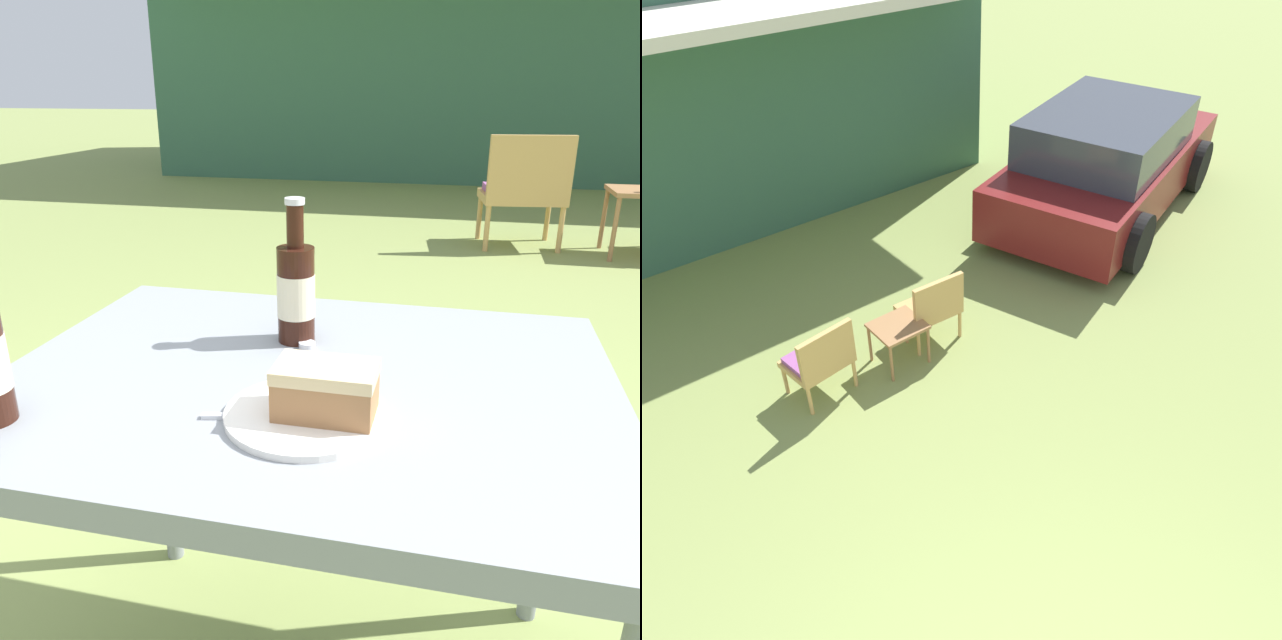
% 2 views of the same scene
% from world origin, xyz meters
% --- Properties ---
extents(parked_car, '(4.35, 2.94, 1.42)m').
position_xyz_m(parked_car, '(5.32, 4.58, 0.69)').
color(parked_car, maroon).
rests_on(parked_car, ground_plane).
extents(wicker_chair_cushioned, '(0.61, 0.51, 0.79)m').
position_xyz_m(wicker_chair_cushioned, '(0.61, 3.80, 0.43)').
color(wicker_chair_cushioned, tan).
rests_on(wicker_chair_cushioned, ground_plane).
extents(wicker_chair_plain, '(0.58, 0.47, 0.79)m').
position_xyz_m(wicker_chair_plain, '(1.85, 3.78, 0.44)').
color(wicker_chair_plain, tan).
rests_on(wicker_chair_plain, ground_plane).
extents(garden_side_table, '(0.48, 0.43, 0.45)m').
position_xyz_m(garden_side_table, '(1.40, 3.72, 0.39)').
color(garden_side_table, '#996B42').
rests_on(garden_side_table, ground_plane).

